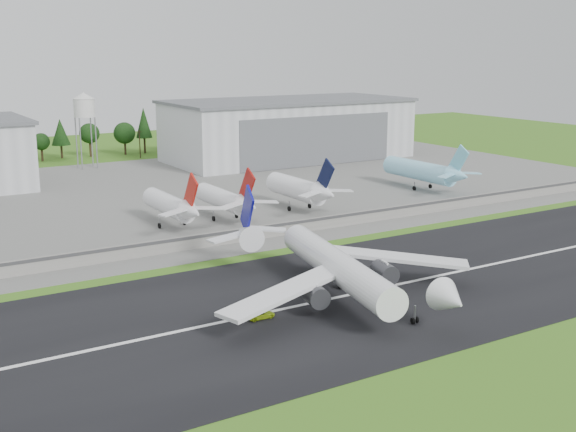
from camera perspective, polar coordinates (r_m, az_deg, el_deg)
ground at (r=134.58m, az=9.44°, el=-6.98°), size 600.00×600.00×0.00m
runway at (r=141.80m, az=6.80°, el=-5.81°), size 320.00×60.00×0.10m
runway_centerline at (r=141.78m, az=6.80°, el=-5.79°), size 220.00×1.00×0.02m
apron at (r=235.20m, az=-9.93°, el=1.68°), size 320.00×150.00×0.10m
blast_fence at (r=177.27m, az=-2.17°, el=-1.28°), size 240.00×0.61×3.50m
hangar_east at (r=306.31m, az=0.02°, el=6.87°), size 102.00×47.00×25.20m
water_tower at (r=291.63m, az=-15.82°, el=8.43°), size 8.40×8.40×29.40m
utility_poles at (r=310.05m, az=-15.41°, el=4.13°), size 230.00×3.00×12.00m
treeline at (r=324.35m, az=-16.16°, el=4.46°), size 320.00×16.00×22.00m
main_airliner at (r=135.02m, az=4.07°, el=-4.57°), size 56.05×58.90×18.17m
ground_vehicle at (r=126.27m, az=-2.18°, el=-7.78°), size 5.11×2.38×1.42m
parked_jet_red_a at (r=189.41m, az=-9.04°, el=0.80°), size 7.36×31.29×16.50m
parked_jet_red_b at (r=195.69m, az=-4.82°, el=1.29°), size 7.36×31.29×16.40m
parked_jet_navy at (r=207.28m, az=1.12°, el=2.14°), size 7.36×31.29×16.92m
parked_jet_skyblue at (r=242.15m, az=10.84°, el=3.50°), size 7.36×37.29×16.97m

